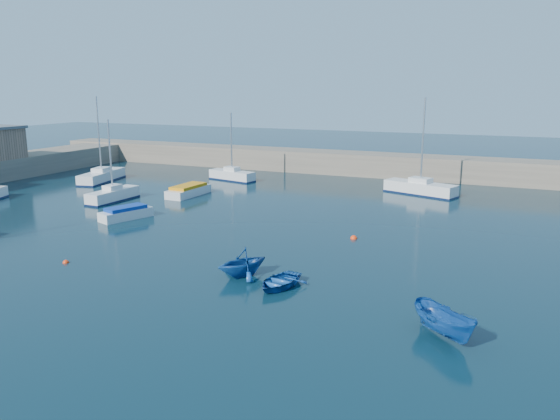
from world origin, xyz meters
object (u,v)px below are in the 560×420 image
at_px(sailboat_4, 102,176).
at_px(sailboat_5, 232,175).
at_px(dinghy_center, 279,282).
at_px(sailboat_6, 420,188).
at_px(sailboat_3, 113,195).
at_px(motorboat_2, 189,190).
at_px(dinghy_right, 445,323).
at_px(dinghy_left, 242,262).
at_px(motorboat_1, 126,213).

xyz_separation_m(sailboat_4, sailboat_5, (13.17, 6.46, -0.01)).
bearing_deg(dinghy_center, sailboat_4, 154.19).
bearing_deg(dinghy_center, sailboat_6, 94.72).
bearing_deg(sailboat_4, dinghy_center, -46.98).
height_order(sailboat_3, motorboat_2, sailboat_3).
xyz_separation_m(sailboat_4, dinghy_center, (31.75, -22.58, -0.30)).
bearing_deg(motorboat_2, sailboat_4, 169.36).
bearing_deg(sailboat_5, dinghy_center, -134.01).
xyz_separation_m(sailboat_3, sailboat_5, (4.67, 14.64, 0.01)).
distance_m(sailboat_5, sailboat_6, 21.08).
bearing_deg(dinghy_right, dinghy_center, 115.66).
xyz_separation_m(sailboat_3, dinghy_center, (23.25, -14.40, -0.28)).
bearing_deg(dinghy_left, motorboat_1, -179.08).
relative_size(sailboat_6, dinghy_right, 2.68).
relative_size(sailboat_3, dinghy_left, 2.44).
height_order(sailboat_3, sailboat_6, sailboat_6).
relative_size(dinghy_left, dinghy_right, 0.88).
xyz_separation_m(sailboat_6, motorboat_2, (-20.71, -9.79, -0.15)).
bearing_deg(sailboat_5, sailboat_3, 175.69).
bearing_deg(motorboat_1, sailboat_3, 157.10).
bearing_deg(dinghy_left, sailboat_4, 173.49).
relative_size(sailboat_6, motorboat_2, 1.77).
height_order(motorboat_1, dinghy_left, dinghy_left).
xyz_separation_m(dinghy_left, dinghy_right, (11.45, -3.45, -0.13)).
bearing_deg(sailboat_3, sailboat_5, 74.71).
xyz_separation_m(motorboat_1, motorboat_2, (-0.68, 10.25, 0.02)).
height_order(dinghy_left, dinghy_right, dinghy_left).
relative_size(sailboat_4, dinghy_right, 2.67).
bearing_deg(dinghy_left, motorboat_2, 160.19).
xyz_separation_m(sailboat_3, sailboat_6, (25.75, 14.83, 0.05)).
xyz_separation_m(sailboat_4, dinghy_right, (40.58, -25.22, 0.06)).
relative_size(sailboat_6, motorboat_1, 2.10).
distance_m(sailboat_4, dinghy_left, 36.37).
xyz_separation_m(sailboat_4, sailboat_6, (34.25, 6.65, 0.04)).
height_order(motorboat_1, dinghy_right, dinghy_right).
bearing_deg(sailboat_6, sailboat_5, 109.80).
height_order(sailboat_5, motorboat_1, sailboat_5).
distance_m(sailboat_3, motorboat_1, 7.74).
bearing_deg(motorboat_1, sailboat_5, 112.46).
distance_m(dinghy_left, dinghy_right, 11.96).
bearing_deg(motorboat_1, motorboat_2, 113.23).
bearing_deg(sailboat_4, dinghy_right, -43.43).
distance_m(sailboat_3, motorboat_2, 7.13).
distance_m(motorboat_2, dinghy_left, 24.30).
bearing_deg(motorboat_2, dinghy_right, -36.81).
bearing_deg(dinghy_right, sailboat_6, 53.55).
xyz_separation_m(motorboat_2, dinghy_center, (18.21, -19.44, -0.18)).
distance_m(sailboat_3, sailboat_4, 11.80).
distance_m(motorboat_2, dinghy_right, 34.91).
bearing_deg(sailboat_5, sailboat_4, 129.52).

